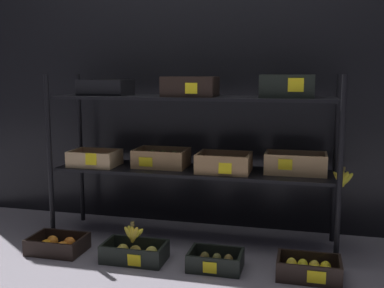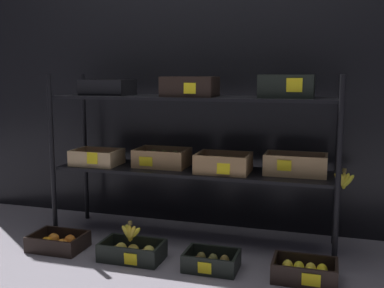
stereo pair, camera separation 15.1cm
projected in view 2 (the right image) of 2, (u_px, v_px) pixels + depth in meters
ground_plane at (192, 240)px, 3.08m from camera, size 10.00×10.00×0.00m
storefront_wall at (209, 72)px, 3.30m from camera, size 4.23×0.12×2.23m
display_rack at (194, 135)px, 2.96m from camera, size 1.95×0.46×1.10m
crate_ground_orange at (58, 243)px, 2.92m from camera, size 0.34×0.25×0.10m
crate_ground_apple_gold at (132, 252)px, 2.75m from camera, size 0.37×0.23×0.11m
crate_ground_kiwi at (211, 262)px, 2.62m from camera, size 0.31×0.22×0.10m
crate_ground_lemon at (305, 272)px, 2.48m from camera, size 0.34×0.23×0.11m
banana_bunch_loose at (130, 233)px, 2.74m from camera, size 0.14×0.04×0.13m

